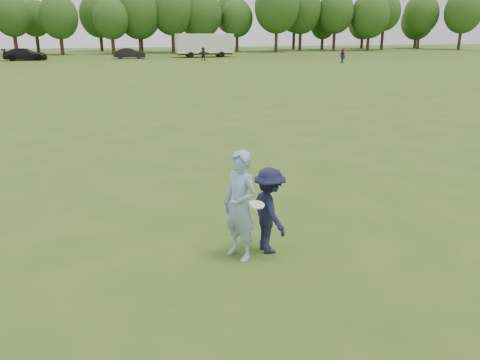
{
  "coord_description": "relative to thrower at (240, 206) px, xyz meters",
  "views": [
    {
      "loc": [
        -2.37,
        -7.08,
        3.91
      ],
      "look_at": [
        -0.1,
        1.28,
        1.1
      ],
      "focal_mm": 35.0,
      "sensor_mm": 36.0,
      "label": 1
    }
  ],
  "objects": [
    {
      "name": "car_f",
      "position": [
        0.74,
        59.71,
        -0.29
      ],
      "size": [
        4.35,
        1.98,
        1.38
      ],
      "primitive_type": "imported",
      "rotation": [
        0.0,
        0.0,
        1.45
      ],
      "color": "black",
      "rests_on": "ground"
    },
    {
      "name": "thrower",
      "position": [
        0.0,
        0.0,
        0.0
      ],
      "size": [
        0.76,
        0.85,
        1.96
      ],
      "primitive_type": "imported",
      "rotation": [
        0.0,
        0.0,
        -1.05
      ],
      "color": "#83A0CA",
      "rests_on": "ground"
    },
    {
      "name": "disc_in_play",
      "position": [
        0.25,
        -0.2,
        0.07
      ],
      "size": [
        0.29,
        0.29,
        0.09
      ],
      "color": "white",
      "rests_on": "ground"
    },
    {
      "name": "cargo_trailer",
      "position": [
        11.2,
        60.45,
        0.79
      ],
      "size": [
        9.0,
        2.75,
        3.2
      ],
      "color": "white",
      "rests_on": "ground"
    },
    {
      "name": "defender",
      "position": [
        0.57,
        0.09,
        -0.19
      ],
      "size": [
        0.7,
        1.09,
        1.59
      ],
      "primitive_type": "imported",
      "rotation": [
        0.0,
        0.0,
        1.68
      ],
      "color": "#171733",
      "rests_on": "ground"
    },
    {
      "name": "player_far_d",
      "position": [
        9.61,
        53.16,
        -0.16
      ],
      "size": [
        1.6,
        0.92,
        1.64
      ],
      "primitive_type": "imported",
      "rotation": [
        0.0,
        0.0,
        0.3
      ],
      "color": "#252525",
      "rests_on": "ground"
    },
    {
      "name": "field_cone",
      "position": [
        22.32,
        46.7,
        -0.83
      ],
      "size": [
        0.28,
        0.28,
        0.3
      ],
      "primitive_type": "cone",
      "color": "orange",
      "rests_on": "ground"
    },
    {
      "name": "treeline",
      "position": [
        3.2,
        76.66,
        5.28
      ],
      "size": [
        130.35,
        18.39,
        11.74
      ],
      "color": "#332114",
      "rests_on": "ground"
    },
    {
      "name": "player_far_c",
      "position": [
        28.7,
        52.18,
        -0.22
      ],
      "size": [
        0.78,
        0.55,
        1.52
      ],
      "primitive_type": "imported",
      "rotation": [
        0.0,
        0.0,
        3.05
      ],
      "color": "red",
      "rests_on": "ground"
    },
    {
      "name": "ground",
      "position": [
        0.39,
        -0.23,
        -0.98
      ],
      "size": [
        200.0,
        200.0,
        0.0
      ],
      "primitive_type": "plane",
      "color": "#335618",
      "rests_on": "ground"
    },
    {
      "name": "car_d",
      "position": [
        -12.3,
        59.25,
        -0.22
      ],
      "size": [
        5.34,
        2.39,
        1.52
      ],
      "primitive_type": "imported",
      "rotation": [
        0.0,
        0.0,
        1.62
      ],
      "color": "black",
      "rests_on": "ground"
    },
    {
      "name": "player_far_b",
      "position": [
        24.47,
        44.24,
        -0.16
      ],
      "size": [
        0.52,
        1.0,
        1.64
      ],
      "primitive_type": "imported",
      "rotation": [
        0.0,
        0.0,
        -1.44
      ],
      "color": "navy",
      "rests_on": "ground"
    }
  ]
}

